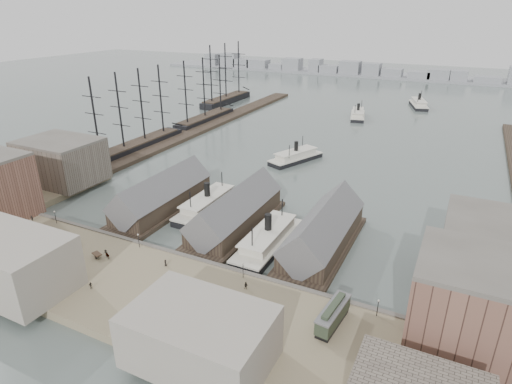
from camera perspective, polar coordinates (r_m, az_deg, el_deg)
The scene contains 37 objects.
ground at distance 111.71m, azimuth -6.90°, elevation -8.31°, with size 900.00×900.00×0.00m, color #4F5B57.
quay at distance 98.04m, azimuth -13.40°, elevation -13.16°, with size 180.00×30.00×2.00m, color #7E7155.
seawall at distance 107.49m, azimuth -8.44°, elevation -9.06°, with size 180.00×1.20×2.30m, color #59544C.
west_wharf at distance 223.77m, azimuth -7.79°, elevation 8.20°, with size 10.00×220.00×1.60m, color #2D231C.
ferry_shed_west at distance 135.55m, azimuth -12.41°, elevation -0.57°, with size 14.00×42.00×12.60m.
ferry_shed_center at distance 122.08m, azimuth -2.73°, elevation -2.77°, with size 14.00×42.00×12.60m.
ferry_shed_east at distance 113.09m, azimuth 8.95°, elevation -5.30°, with size 14.00×42.00×12.60m.
warehouse_west_back at distance 164.59m, azimuth -24.49°, elevation 3.74°, with size 26.00×20.00×14.00m, color #60564C.
warehouse_east_front at distance 82.42m, azimuth 30.66°, elevation -15.03°, with size 30.00×18.00×19.00m, color brown.
warehouse_east_back at distance 106.65m, azimuth 30.93°, elevation -7.54°, with size 28.00×20.00×15.00m, color #60564C.
street_bldg_center at distance 77.11m, azimuth -7.47°, elevation -18.57°, with size 24.00×16.00×10.00m, color gray.
street_bldg_west at distance 108.23m, azimuth -30.46°, elevation -7.91°, with size 30.00×16.00×12.00m, color gray.
lamp_post_far_w at distance 133.25m, azimuth -25.23°, elevation -2.76°, with size 0.44×0.44×3.92m.
lamp_post_near_w at distance 112.84m, azimuth -15.41°, elevation -5.94°, with size 0.44×0.44×3.92m.
lamp_post_near_e at distance 97.53m, azimuth -1.74°, elevation -9.99°, with size 0.44×0.44×3.92m.
lamp_post_far_e at distance 89.95m, azimuth 15.97°, elevation -14.27°, with size 0.44×0.44×3.92m.
far_shore at distance 420.21m, azimuth 19.05°, elevation 14.64°, with size 500.00×40.00×15.72m.
ferry_docked_west at distance 133.50m, azimuth -6.45°, elevation -1.61°, with size 8.39×27.98×9.99m.
ferry_docked_east at distance 113.09m, azimuth 1.60°, elevation -6.30°, with size 8.60×28.65×10.23m.
ferry_open_near at distance 177.39m, azimuth 5.33°, elevation 4.74°, with size 16.72×26.12×8.99m.
ferry_open_mid at distance 256.76m, azimuth 13.41°, elevation 10.03°, with size 12.81×25.87×8.87m.
ferry_open_far at distance 297.32m, azimuth 20.87°, elevation 10.93°, with size 15.18×27.51×9.41m.
sailing_ship_near at distance 197.47m, azimuth -15.81°, elevation 6.02°, with size 8.49×58.48×34.90m.
sailing_ship_mid at distance 241.84m, azimuth -6.79°, elevation 9.80°, with size 8.43×48.69×34.64m.
sailing_ship_far at distance 293.09m, azimuth -3.99°, elevation 12.32°, with size 9.26×51.43×38.06m.
tram at distance 86.44m, azimuth 10.21°, elevation -15.92°, with size 4.18×11.68×4.06m.
horse_cart_left at distance 126.47m, azimuth -26.08°, elevation -5.27°, with size 4.27×4.26×1.61m.
horse_cart_center at distance 111.81m, azimuth -19.65°, elevation -7.94°, with size 4.94×2.62×1.55m.
horse_cart_right at distance 89.35m, azimuth -6.62°, elevation -15.20°, with size 4.80×3.56×1.65m.
pedestrian_0 at distance 138.52m, azimuth -27.70°, elevation -3.12°, with size 0.63×0.46×1.73m, color black.
pedestrian_1 at distance 121.00m, azimuth -27.22°, elevation -6.77°, with size 0.85×0.66×1.75m, color black.
pedestrian_2 at distance 112.56m, azimuth -19.39°, elevation -7.65°, with size 1.09×0.63×1.69m, color black.
pedestrian_3 at distance 101.67m, azimuth -21.19°, elevation -11.53°, with size 0.96×0.40×1.63m, color black.
pedestrian_4 at distance 104.70m, azimuth -11.97°, elevation -9.21°, with size 0.82×0.53×1.68m, color black.
pedestrian_5 at distance 90.47m, azimuth -10.22°, elevation -14.83°, with size 0.66×0.48×1.81m, color black.
pedestrian_6 at distance 94.93m, azimuth -1.35°, elevation -12.38°, with size 0.84×0.66×1.74m, color black.
pedestrian_7 at distance 82.04m, azimuth -2.63°, elevation -19.22°, with size 1.04×0.59×1.60m, color black.
Camera 1 is at (53.69, -78.80, 58.19)m, focal length 30.00 mm.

